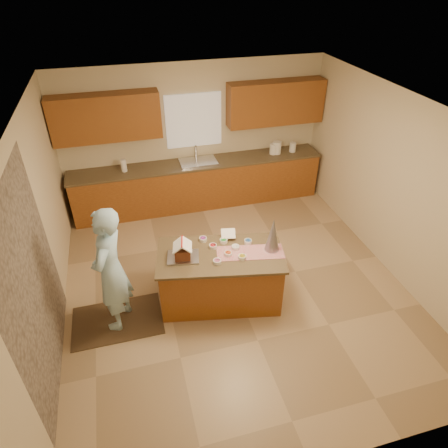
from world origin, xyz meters
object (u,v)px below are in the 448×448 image
Objects in this scene: tinsel_tree at (273,235)px; boy at (111,271)px; gingerbread_house at (183,251)px; island_base at (220,278)px.

tinsel_tree is 0.28× the size of boy.
tinsel_tree is 1.23m from gingerbread_house.
boy reaches higher than gingerbread_house.
boy is 0.95m from gingerbread_house.
island_base is at bearing 172.62° from tinsel_tree.
island_base is 0.75m from gingerbread_house.
gingerbread_house is at bearing 117.97° from boy.
tinsel_tree is at bearing 3.67° from island_base.
gingerbread_house is at bearing -174.81° from island_base.
island_base is 3.27× the size of tinsel_tree.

